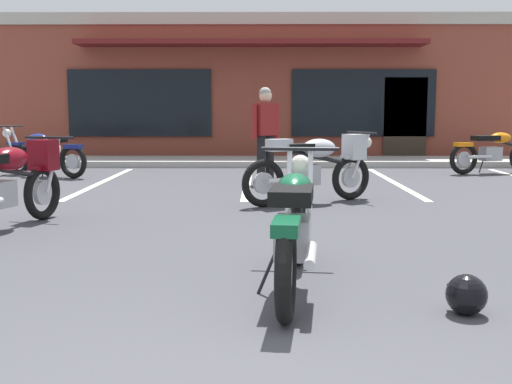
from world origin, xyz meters
The scene contains 11 objects.
ground_plane centered at (0.00, 4.00, 0.00)m, with size 80.00×80.00×0.00m, color #3D3D42.
sidewalk_kerb centered at (0.00, 12.43, 0.07)m, with size 22.00×1.80×0.14m, color #A8A59E.
brick_storefront_building centered at (0.00, 16.63, 1.86)m, with size 14.33×6.38×3.72m.
painted_stall_lines centered at (0.00, 8.83, 0.00)m, with size 10.54×4.80×0.01m.
motorcycle_foreground_classic centered at (0.46, 2.18, 0.46)m, with size 0.69×2.11×0.98m.
motorcycle_red_sportbike centered at (-2.51, 4.43, 0.53)m, with size 0.91×2.06×0.98m.
motorcycle_black_cruiser centered at (1.00, 6.37, 0.53)m, with size 1.91×1.28×0.98m.
motorcycle_silver_naked centered at (-3.96, 9.74, 0.46)m, with size 1.95×1.21×0.98m.
motorcycle_green_cafe_racer centered at (4.98, 10.40, 0.46)m, with size 2.04×1.00×0.98m.
person_in_black_shirt centered at (0.32, 8.72, 0.95)m, with size 0.53×0.46×1.68m.
helmet_on_pavement centered at (1.53, 1.59, 0.13)m, with size 0.26×0.26×0.26m.
Camera 1 is at (0.22, -2.24, 1.29)m, focal length 43.78 mm.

